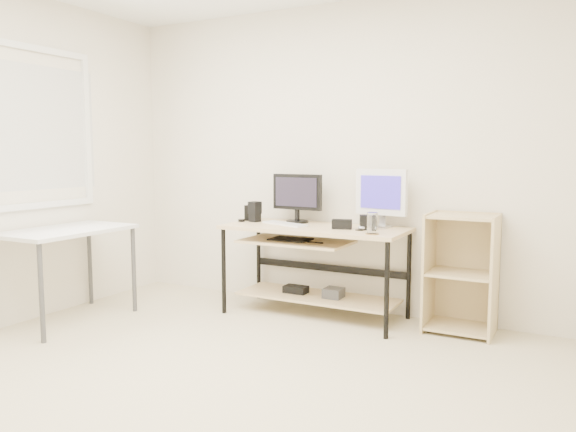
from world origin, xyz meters
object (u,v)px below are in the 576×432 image
Objects in this scene: desk at (312,252)px; white_imac at (381,194)px; audio_controller at (249,213)px; black_monitor at (297,195)px; shelf_unit at (462,272)px; side_table at (67,239)px.

desk is 0.74m from white_imac.
desk is 10.84× the size of audio_controller.
white_imac is at bearing 6.34° from black_monitor.
desk is 1.67× the size of shelf_unit.
white_imac is at bearing 3.16° from audio_controller.
audio_controller reaches higher than desk.
white_imac is 1.20m from audio_controller.
audio_controller is at bearing -167.62° from black_monitor.
desk and side_table have the same top height.
side_table is 2.13× the size of white_imac.
white_imac is at bearing 176.82° from shelf_unit.
white_imac is 3.40× the size of audio_controller.
desk is at bearing -172.23° from shelf_unit.
side_table is at bearing -137.20° from black_monitor.
desk is at bearing -32.08° from black_monitor.
shelf_unit reaches higher than side_table.
black_monitor is 3.31× the size of audio_controller.
shelf_unit reaches higher than desk.
black_monitor is at bearing 6.91° from audio_controller.
white_imac is at bearing 20.82° from desk.
audio_controller is at bearing -165.56° from white_imac.
white_imac is (2.17, 1.26, 0.35)m from side_table.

